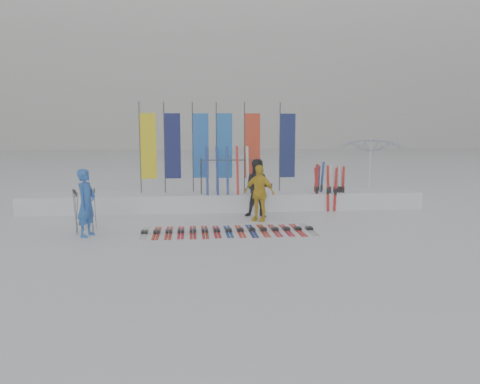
{
  "coord_description": "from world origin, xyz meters",
  "views": [
    {
      "loc": [
        -1.25,
        -11.92,
        2.77
      ],
      "look_at": [
        0.2,
        1.6,
        1.0
      ],
      "focal_mm": 35.0,
      "sensor_mm": 36.0,
      "label": 1
    }
  ],
  "objects": [
    {
      "name": "pole_cluster",
      "position": [
        -4.14,
        1.09,
        0.6
      ],
      "size": [
        0.63,
        0.94,
        1.26
      ],
      "color": "#595B60",
      "rests_on": "ground"
    },
    {
      "name": "ground",
      "position": [
        0.0,
        0.0,
        0.0
      ],
      "size": [
        120.0,
        120.0,
        0.0
      ],
      "primitive_type": "plane",
      "color": "white",
      "rests_on": "ground"
    },
    {
      "name": "person_black",
      "position": [
        0.95,
        2.92,
        0.94
      ],
      "size": [
        1.06,
        0.91,
        1.88
      ],
      "primitive_type": "imported",
      "rotation": [
        0.0,
        0.0,
        -0.25
      ],
      "color": "black",
      "rests_on": "ground"
    },
    {
      "name": "feather_flags",
      "position": [
        -0.39,
        4.83,
        2.24
      ],
      "size": [
        5.56,
        0.19,
        3.2
      ],
      "color": "#383A3F",
      "rests_on": "ground"
    },
    {
      "name": "snow_bank",
      "position": [
        0.0,
        4.6,
        0.3
      ],
      "size": [
        14.0,
        1.6,
        0.6
      ],
      "primitive_type": "cube",
      "color": "white",
      "rests_on": "ground"
    },
    {
      "name": "tent_canopy",
      "position": [
        5.68,
        5.43,
        1.29
      ],
      "size": [
        2.86,
        2.91,
        2.59
      ],
      "primitive_type": "imported",
      "rotation": [
        0.0,
        0.0,
        -0.01
      ],
      "color": "white",
      "rests_on": "ground"
    },
    {
      "name": "person_yellow",
      "position": [
        0.86,
        2.27,
        0.87
      ],
      "size": [
        1.09,
        0.92,
        1.75
      ],
      "primitive_type": "imported",
      "rotation": [
        0.0,
        0.0,
        -0.58
      ],
      "color": "yellow",
      "rests_on": "ground"
    },
    {
      "name": "upright_skis",
      "position": [
        3.69,
        4.18,
        0.78
      ],
      "size": [
        1.14,
        1.13,
        1.69
      ],
      "color": "red",
      "rests_on": "ground"
    },
    {
      "name": "person_blue",
      "position": [
        -3.99,
        0.63,
        0.9
      ],
      "size": [
        0.62,
        0.76,
        1.79
      ],
      "primitive_type": "imported",
      "rotation": [
        0.0,
        0.0,
        1.24
      ],
      "color": "blue",
      "rests_on": "ground"
    },
    {
      "name": "ski_rack",
      "position": [
        0.13,
        4.2,
        1.38
      ],
      "size": [
        2.04,
        0.8,
        1.23
      ],
      "color": "#383A3F",
      "rests_on": "ground"
    },
    {
      "name": "ski_row",
      "position": [
        -0.21,
        0.77,
        0.04
      ],
      "size": [
        4.76,
        1.7,
        0.07
      ],
      "color": "silver",
      "rests_on": "ground"
    }
  ]
}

